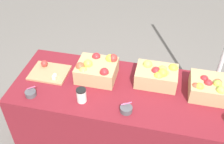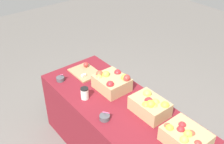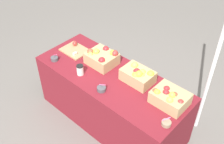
{
  "view_description": "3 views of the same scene",
  "coord_description": "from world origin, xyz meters",
  "px_view_note": "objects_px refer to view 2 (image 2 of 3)",
  "views": [
    {
      "loc": [
        0.29,
        -1.65,
        2.33
      ],
      "look_at": [
        -0.1,
        0.07,
        0.85
      ],
      "focal_mm": 43.18,
      "sensor_mm": 36.0,
      "label": 1
    },
    {
      "loc": [
        1.59,
        -1.37,
        2.48
      ],
      "look_at": [
        -0.14,
        0.02,
        1.04
      ],
      "focal_mm": 43.93,
      "sensor_mm": 36.0,
      "label": 2
    },
    {
      "loc": [
        1.63,
        -1.77,
        2.82
      ],
      "look_at": [
        0.04,
        -0.03,
        0.84
      ],
      "focal_mm": 44.25,
      "sensor_mm": 36.0,
      "label": 3
    }
  ],
  "objects_px": {
    "sample_bowl_mid": "(105,117)",
    "cutting_board_back": "(85,71)",
    "apple_crate_right": "(112,82)",
    "apple_crate_middle": "(150,106)",
    "coffee_cup": "(85,93)",
    "sample_bowl_far": "(60,79)",
    "apple_crate_left": "(185,137)"
  },
  "relations": [
    {
      "from": "sample_bowl_mid",
      "to": "cutting_board_back",
      "type": "bearing_deg",
      "value": 158.67
    },
    {
      "from": "apple_crate_right",
      "to": "cutting_board_back",
      "type": "bearing_deg",
      "value": -174.26
    },
    {
      "from": "apple_crate_right",
      "to": "sample_bowl_mid",
      "type": "distance_m",
      "value": 0.48
    },
    {
      "from": "apple_crate_middle",
      "to": "apple_crate_right",
      "type": "distance_m",
      "value": 0.53
    },
    {
      "from": "cutting_board_back",
      "to": "sample_bowl_mid",
      "type": "relative_size",
      "value": 3.46
    },
    {
      "from": "sample_bowl_mid",
      "to": "coffee_cup",
      "type": "distance_m",
      "value": 0.38
    },
    {
      "from": "apple_crate_right",
      "to": "sample_bowl_mid",
      "type": "bearing_deg",
      "value": -46.39
    },
    {
      "from": "sample_bowl_far",
      "to": "coffee_cup",
      "type": "xyz_separation_m",
      "value": [
        0.43,
        0.03,
        0.04
      ]
    },
    {
      "from": "sample_bowl_far",
      "to": "apple_crate_left",
      "type": "bearing_deg",
      "value": 13.1
    },
    {
      "from": "apple_crate_middle",
      "to": "sample_bowl_far",
      "type": "distance_m",
      "value": 1.08
    },
    {
      "from": "apple_crate_left",
      "to": "apple_crate_middle",
      "type": "bearing_deg",
      "value": 173.47
    },
    {
      "from": "cutting_board_back",
      "to": "apple_crate_left",
      "type": "bearing_deg",
      "value": 1.28
    },
    {
      "from": "apple_crate_middle",
      "to": "cutting_board_back",
      "type": "relative_size",
      "value": 1.05
    },
    {
      "from": "apple_crate_right",
      "to": "cutting_board_back",
      "type": "distance_m",
      "value": 0.45
    },
    {
      "from": "apple_crate_right",
      "to": "sample_bowl_mid",
      "type": "xyz_separation_m",
      "value": [
        0.33,
        -0.35,
        -0.06
      ]
    },
    {
      "from": "apple_crate_left",
      "to": "apple_crate_right",
      "type": "height_order",
      "value": "apple_crate_right"
    },
    {
      "from": "apple_crate_left",
      "to": "coffee_cup",
      "type": "bearing_deg",
      "value": -163.42
    },
    {
      "from": "cutting_board_back",
      "to": "sample_bowl_mid",
      "type": "height_order",
      "value": "sample_bowl_mid"
    },
    {
      "from": "apple_crate_right",
      "to": "sample_bowl_far",
      "type": "distance_m",
      "value": 0.59
    },
    {
      "from": "apple_crate_left",
      "to": "cutting_board_back",
      "type": "bearing_deg",
      "value": -178.72
    },
    {
      "from": "sample_bowl_mid",
      "to": "sample_bowl_far",
      "type": "relative_size",
      "value": 0.93
    },
    {
      "from": "apple_crate_right",
      "to": "cutting_board_back",
      "type": "relative_size",
      "value": 1.02
    },
    {
      "from": "cutting_board_back",
      "to": "coffee_cup",
      "type": "xyz_separation_m",
      "value": [
        0.4,
        -0.27,
        0.05
      ]
    },
    {
      "from": "cutting_board_back",
      "to": "coffee_cup",
      "type": "relative_size",
      "value": 2.68
    },
    {
      "from": "apple_crate_left",
      "to": "coffee_cup",
      "type": "height_order",
      "value": "apple_crate_left"
    },
    {
      "from": "sample_bowl_far",
      "to": "apple_crate_middle",
      "type": "bearing_deg",
      "value": 21.22
    },
    {
      "from": "sample_bowl_mid",
      "to": "apple_crate_right",
      "type": "bearing_deg",
      "value": 133.61
    },
    {
      "from": "sample_bowl_mid",
      "to": "coffee_cup",
      "type": "height_order",
      "value": "coffee_cup"
    },
    {
      "from": "apple_crate_left",
      "to": "apple_crate_right",
      "type": "relative_size",
      "value": 1.04
    },
    {
      "from": "coffee_cup",
      "to": "apple_crate_left",
      "type": "bearing_deg",
      "value": 16.58
    },
    {
      "from": "cutting_board_back",
      "to": "sample_bowl_far",
      "type": "height_order",
      "value": "sample_bowl_far"
    },
    {
      "from": "apple_crate_middle",
      "to": "coffee_cup",
      "type": "xyz_separation_m",
      "value": [
        -0.57,
        -0.35,
        -0.03
      ]
    }
  ]
}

